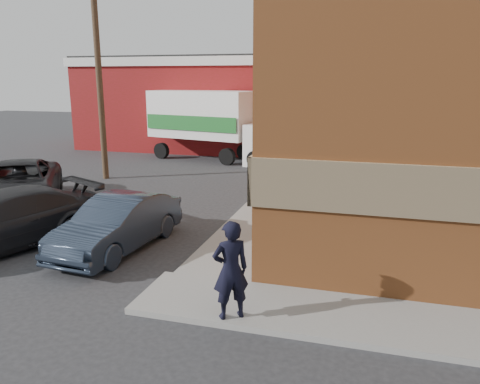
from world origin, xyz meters
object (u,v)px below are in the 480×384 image
Objects in this scene: warehouse at (217,102)px; sedan at (118,224)px; man at (231,270)px; box_truck at (214,121)px; suv_b at (1,221)px; utility_pole at (98,68)px; suv_a at (18,184)px.

sedan is at bearing -79.04° from warehouse.
man is 0.43× the size of sedan.
man is at bearing -57.22° from box_truck.
man is 0.35× the size of suv_b.
utility_pole reaches higher than box_truck.
suv_b is (2.19, -8.50, -4.00)m from utility_pole.
man reaches higher than suv_a.
warehouse is 15.99m from suv_a.
utility_pole reaches higher than man.
box_truck is at bearing -73.18° from warehouse.
warehouse is 19.20m from sedan.
suv_a is at bearing -95.72° from box_truck.
utility_pole is at bearing 52.04° from suv_a.
suv_a is (-5.63, 3.01, 0.06)m from sedan.
man is 4.81m from sedan.
sedan is (-3.88, 2.81, -0.34)m from man.
box_truck is (-5.96, 16.42, 1.09)m from man.
suv_b is 14.46m from box_truck.
suv_a is 11.26m from box_truck.
warehouse reaches higher than sedan.
suv_a is (-0.50, -4.73, -3.99)m from utility_pole.
suv_a is at bearing -97.26° from warehouse.
utility_pole reaches higher than suv_b.
man is at bearing -70.78° from warehouse.
suv_b is at bearing -80.59° from box_truck.
man is 17.50m from box_truck.
box_truck is (3.05, 5.87, -2.63)m from utility_pole.
suv_b is at bearing -75.53° from utility_pole.
utility_pole is 10.13m from sedan.
box_truck reaches higher than sedan.
sedan is (5.13, -7.74, -4.05)m from utility_pole.
warehouse is 22.89m from man.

